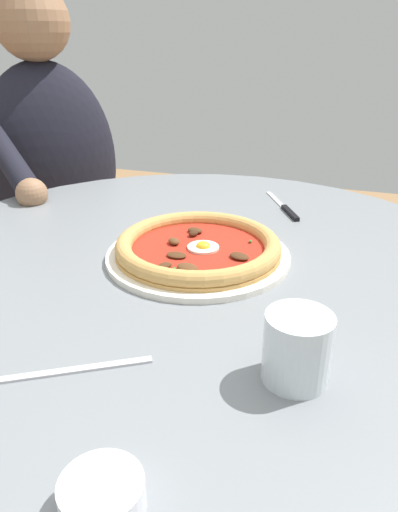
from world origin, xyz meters
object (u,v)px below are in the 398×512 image
Objects in this scene: pizza_on_plate at (198,249)px; fork_utensil at (76,370)px; water_glass at (297,352)px; ramekin_capers at (102,494)px; steak_knife at (286,209)px; diner_person at (59,227)px; cafe_chair_diner at (45,212)px; dining_table at (192,345)px.

pizza_on_plate is 0.33m from fork_utensil.
water_glass is 1.16× the size of ramekin_capers.
steak_knife is 2.58× the size of ramekin_capers.
diner_person reaches higher than cafe_chair_diner.
water_glass reaches higher than steak_knife.
steak_knife reaches higher than dining_table.
dining_table is at bearing 10.30° from ramekin_capers.
fork_utensil reaches higher than dining_table.
water_glass is at bearing -132.00° from diner_person.
water_glass reaches higher than dining_table.
pizza_on_plate is at bearing -127.70° from cafe_chair_diner.
fork_utensil is at bearing 105.43° from water_glass.
cafe_chair_diner is (0.87, 0.68, -0.19)m from fork_utensil.
water_glass is at bearing -131.66° from cafe_chair_diner.
water_glass is at bearing -170.18° from steak_knife.
cafe_chair_diner is (0.55, 0.71, -0.20)m from pizza_on_plate.
ramekin_capers is at bearing -170.82° from pizza_on_plate.
steak_knife is (0.30, -0.11, 0.17)m from dining_table.
steak_knife is 0.19× the size of cafe_chair_diner.
pizza_on_plate is 0.30m from steak_knife.
steak_knife reaches higher than fork_utensil.
steak_knife is at bearing -103.88° from diner_person.
diner_person reaches higher than pizza_on_plate.
ramekin_capers is at bearing -143.86° from diner_person.
dining_table is 7.14× the size of fork_utensil.
cafe_chair_diner reaches higher than water_glass.
dining_table is 6.08× the size of steak_knife.
ramekin_capers is 0.18m from fork_utensil.
pizza_on_plate is at bearing -127.41° from diner_person.
steak_knife is 0.75m from diner_person.
diner_person is at bearing 48.00° from water_glass.
steak_knife is 0.62m from fork_utensil.
dining_table is at bearing -128.54° from cafe_chair_diner.
ramekin_capers is at bearing -169.70° from dining_table.
ramekin_capers reaches higher than dining_table.
steak_knife is at bearing -108.09° from cafe_chair_diner.
steak_knife is at bearing -19.89° from pizza_on_plate.
water_glass is 0.24m from ramekin_capers.
pizza_on_plate is (0.01, -0.01, 0.19)m from dining_table.
dining_table is 0.36m from fork_utensil.
ramekin_capers is at bearing -142.20° from cafe_chair_diner.
fork_utensil is 0.16× the size of cafe_chair_diner.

